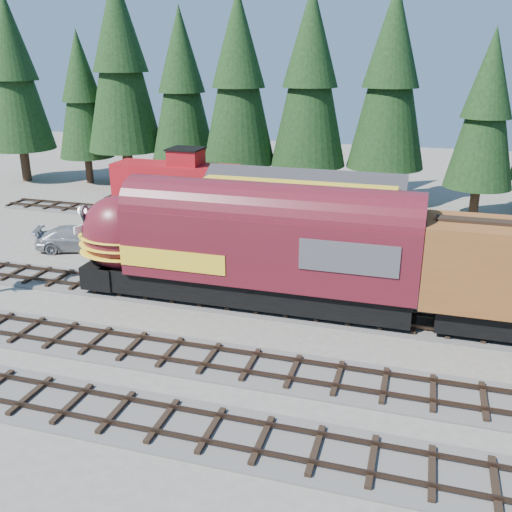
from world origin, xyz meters
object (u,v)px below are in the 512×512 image
(locomotive, at_px, (233,251))
(pickup_truck_a, at_px, (139,251))
(depot, at_px, (293,217))
(caboose, at_px, (176,186))
(pickup_truck_b, at_px, (78,238))

(locomotive, bearing_deg, pickup_truck_a, 152.69)
(depot, relative_size, locomotive, 0.72)
(depot, xyz_separation_m, caboose, (-10.97, 7.50, -0.45))
(locomotive, xyz_separation_m, pickup_truck_b, (-12.39, 4.98, -2.03))
(pickup_truck_a, relative_size, pickup_truck_b, 1.07)
(depot, bearing_deg, caboose, 145.64)
(locomotive, relative_size, pickup_truck_b, 3.34)
(depot, xyz_separation_m, locomotive, (-1.56, -6.50, -0.16))
(pickup_truck_a, bearing_deg, locomotive, -140.22)
(locomotive, height_order, caboose, caboose)
(caboose, xyz_separation_m, pickup_truck_b, (-2.98, -9.02, -1.73))
(depot, height_order, pickup_truck_a, depot)
(caboose, height_order, pickup_truck_b, caboose)
(locomotive, distance_m, pickup_truck_b, 13.51)
(locomotive, xyz_separation_m, caboose, (-9.41, 14.00, -0.29))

